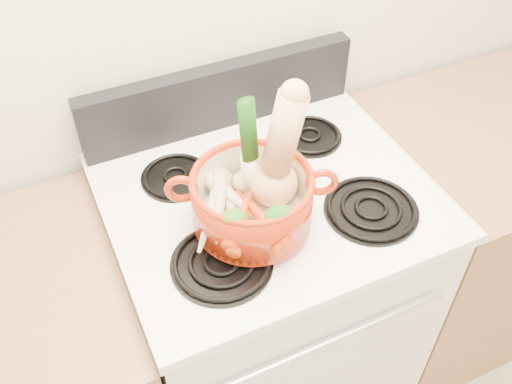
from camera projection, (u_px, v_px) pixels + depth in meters
name	position (u px, v px, depth m)	size (l,w,h in m)	color
stove_body	(266.00, 306.00, 1.73)	(0.76, 0.65, 0.92)	white
cooktop	(269.00, 196.00, 1.40)	(0.78, 0.67, 0.03)	white
control_backsplash	(220.00, 96.00, 1.52)	(0.76, 0.05, 0.18)	black
oven_handle	(333.00, 341.00, 1.29)	(0.02, 0.02, 0.60)	silver
burner_front_left	(222.00, 262.00, 1.22)	(0.22, 0.22, 0.02)	black
burner_front_right	(371.00, 208.00, 1.34)	(0.22, 0.22, 0.02)	black
burner_back_left	(176.00, 176.00, 1.42)	(0.17, 0.17, 0.02)	black
burner_back_right	(310.00, 135.00, 1.53)	(0.17, 0.17, 0.02)	black
dutch_oven	(252.00, 200.00, 1.25)	(0.27, 0.27, 0.13)	#A3240A
pot_handle_left	(182.00, 189.00, 1.21)	(0.07, 0.07, 0.02)	#A3240A
pot_handle_right	(322.00, 182.00, 1.23)	(0.07, 0.07, 0.02)	#A3240A
squash	(283.00, 150.00, 1.22)	(0.12, 0.12, 0.28)	#E1AD73
leek	(250.00, 150.00, 1.23)	(0.04, 0.04, 0.27)	white
ginger	(250.00, 181.00, 1.32)	(0.09, 0.07, 0.05)	tan
parsnip_0	(229.00, 203.00, 1.27)	(0.04, 0.04, 0.22)	beige
parsnip_1	(212.00, 211.00, 1.24)	(0.04, 0.04, 0.21)	beige
parsnip_2	(231.00, 195.00, 1.27)	(0.05, 0.05, 0.21)	beige
parsnip_3	(219.00, 206.00, 1.23)	(0.04, 0.04, 0.19)	beige
carrot_0	(262.00, 223.00, 1.23)	(0.04, 0.04, 0.18)	red
carrot_1	(242.00, 227.00, 1.22)	(0.03, 0.03, 0.15)	red
carrot_2	(261.00, 219.00, 1.22)	(0.04, 0.04, 0.19)	red
carrot_3	(240.00, 220.00, 1.21)	(0.03, 0.03, 0.16)	#DA420A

